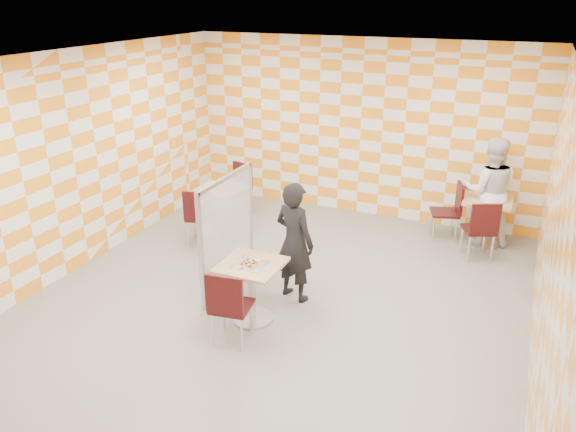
# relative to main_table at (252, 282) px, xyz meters

# --- Properties ---
(room_shell) EXTENTS (7.00, 7.00, 7.00)m
(room_shell) POSITION_rel_main_table_xyz_m (0.10, 0.96, 0.99)
(room_shell) COLOR gray
(room_shell) RESTS_ON ground
(main_table) EXTENTS (0.70, 0.70, 0.75)m
(main_table) POSITION_rel_main_table_xyz_m (0.00, 0.00, 0.00)
(main_table) COLOR tan
(main_table) RESTS_ON ground
(second_table) EXTENTS (0.70, 0.70, 0.75)m
(second_table) POSITION_rel_main_table_xyz_m (2.32, 3.37, 0.00)
(second_table) COLOR tan
(second_table) RESTS_ON ground
(empty_table) EXTENTS (0.70, 0.70, 0.75)m
(empty_table) POSITION_rel_main_table_xyz_m (-1.67, 2.13, 0.00)
(empty_table) COLOR tan
(empty_table) RESTS_ON ground
(chair_main_front) EXTENTS (0.48, 0.48, 0.92)m
(chair_main_front) POSITION_rel_main_table_xyz_m (0.01, -0.58, 0.04)
(chair_main_front) COLOR black
(chair_main_front) RESTS_ON ground
(chair_second_front) EXTENTS (0.56, 0.57, 0.92)m
(chair_second_front) POSITION_rel_main_table_xyz_m (2.30, 2.74, 0.04)
(chair_second_front) COLOR black
(chair_second_front) RESTS_ON ground
(chair_second_side) EXTENTS (0.54, 0.53, 0.92)m
(chair_second_side) POSITION_rel_main_table_xyz_m (1.79, 3.34, 0.04)
(chair_second_side) COLOR black
(chair_second_side) RESTS_ON ground
(chair_empty_near) EXTENTS (0.53, 0.54, 0.92)m
(chair_empty_near) POSITION_rel_main_table_xyz_m (-1.68, 1.55, 0.04)
(chair_empty_near) COLOR black
(chair_empty_near) RESTS_ON ground
(chair_empty_far) EXTENTS (0.51, 0.52, 0.92)m
(chair_empty_far) POSITION_rel_main_table_xyz_m (-1.75, 2.94, 0.04)
(chair_empty_far) COLOR black
(chair_empty_far) RESTS_ON ground
(partition) EXTENTS (0.08, 1.38, 1.55)m
(partition) POSITION_rel_main_table_xyz_m (-0.66, 0.62, 0.28)
(partition) COLOR white
(partition) RESTS_ON ground
(man_dark) EXTENTS (0.66, 0.53, 1.56)m
(man_dark) POSITION_rel_main_table_xyz_m (0.25, 0.70, 0.27)
(man_dark) COLOR black
(man_dark) RESTS_ON ground
(man_white) EXTENTS (0.92, 0.77, 1.69)m
(man_white) POSITION_rel_main_table_xyz_m (2.31, 3.47, 0.33)
(man_white) COLOR white
(man_white) RESTS_ON ground
(pizza_on_foil) EXTENTS (0.40, 0.40, 0.04)m
(pizza_on_foil) POSITION_rel_main_table_xyz_m (-0.00, -0.02, 0.26)
(pizza_on_foil) COLOR silver
(pizza_on_foil) RESTS_ON main_table
(sport_bottle) EXTENTS (0.06, 0.06, 0.20)m
(sport_bottle) POSITION_rel_main_table_xyz_m (2.16, 3.49, 0.33)
(sport_bottle) COLOR white
(sport_bottle) RESTS_ON second_table
(soda_bottle) EXTENTS (0.07, 0.07, 0.23)m
(soda_bottle) POSITION_rel_main_table_xyz_m (2.45, 3.37, 0.34)
(soda_bottle) COLOR black
(soda_bottle) RESTS_ON second_table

